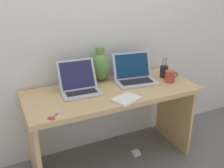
# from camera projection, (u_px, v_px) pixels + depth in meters

# --- Properties ---
(ground_plane) EXTENTS (6.00, 6.00, 0.00)m
(ground_plane) POSITION_uv_depth(u_px,v_px,m) (112.00, 159.00, 2.39)
(ground_plane) COLOR slate
(back_wall) EXTENTS (4.40, 0.04, 2.40)m
(back_wall) POSITION_uv_depth(u_px,v_px,m) (95.00, 22.00, 2.22)
(back_wall) COLOR silver
(back_wall) RESTS_ON ground
(desk) EXTENTS (1.42, 0.60, 0.70)m
(desk) POSITION_uv_depth(u_px,v_px,m) (112.00, 106.00, 2.18)
(desk) COLOR tan
(desk) RESTS_ON ground
(laptop_left) EXTENTS (0.32, 0.28, 0.24)m
(laptop_left) POSITION_uv_depth(u_px,v_px,m) (79.00, 84.00, 2.07)
(laptop_left) COLOR #B2B2B7
(laptop_left) RESTS_ON desk
(laptop_right) EXTENTS (0.38, 0.31, 0.24)m
(laptop_right) POSITION_uv_depth(u_px,v_px,m) (134.00, 74.00, 2.28)
(laptop_right) COLOR #B2B2B7
(laptop_right) RESTS_ON desk
(green_vase) EXTENTS (0.18, 0.18, 0.30)m
(green_vase) POSITION_uv_depth(u_px,v_px,m) (100.00, 66.00, 2.27)
(green_vase) COLOR #5B843D
(green_vase) RESTS_ON desk
(notebook_stack) EXTENTS (0.23, 0.20, 0.02)m
(notebook_stack) POSITION_uv_depth(u_px,v_px,m) (127.00, 99.00, 1.93)
(notebook_stack) COLOR silver
(notebook_stack) RESTS_ON desk
(coffee_mug) EXTENTS (0.13, 0.09, 0.10)m
(coffee_mug) POSITION_uv_depth(u_px,v_px,m) (170.00, 76.00, 2.27)
(coffee_mug) COLOR #B23D33
(coffee_mug) RESTS_ON desk
(pen_cup) EXTENTS (0.07, 0.07, 0.19)m
(pen_cup) POSITION_uv_depth(u_px,v_px,m) (164.00, 71.00, 2.37)
(pen_cup) COLOR black
(pen_cup) RESTS_ON desk
(scissors) EXTENTS (0.13, 0.12, 0.01)m
(scissors) POSITION_uv_depth(u_px,v_px,m) (54.00, 116.00, 1.71)
(scissors) COLOR #B7B7BC
(scissors) RESTS_ON desk
(power_brick) EXTENTS (0.07, 0.07, 0.03)m
(power_brick) POSITION_uv_depth(u_px,v_px,m) (136.00, 153.00, 2.45)
(power_brick) COLOR white
(power_brick) RESTS_ON ground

